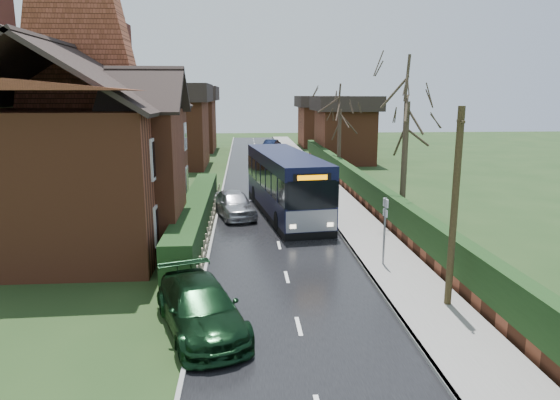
{
  "coord_description": "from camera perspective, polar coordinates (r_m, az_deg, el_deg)",
  "views": [
    {
      "loc": [
        -1.52,
        -19.32,
        6.58
      ],
      "look_at": [
        0.14,
        3.35,
        1.8
      ],
      "focal_mm": 32.0,
      "sensor_mm": 36.0,
      "label": 1
    }
  ],
  "objects": [
    {
      "name": "car_silver",
      "position": [
        27.53,
        -5.28,
        -0.42
      ],
      "size": [
        2.8,
        4.65,
        1.48
      ],
      "primitive_type": "imported",
      "rotation": [
        0.0,
        0.0,
        0.26
      ],
      "color": "silver",
      "rests_on": "ground"
    },
    {
      "name": "tree_right_far",
      "position": [
        39.61,
        6.87,
        10.8
      ],
      "size": [
        4.08,
        4.08,
        7.88
      ],
      "color": "#32261D",
      "rests_on": "ground"
    },
    {
      "name": "kerb_right",
      "position": [
        30.38,
        4.56,
        -0.53
      ],
      "size": [
        0.12,
        100.0,
        0.14
      ],
      "primitive_type": "cube",
      "color": "gray",
      "rests_on": "ground"
    },
    {
      "name": "right_wall_hedge",
      "position": [
        30.72,
        9.66,
        1.28
      ],
      "size": [
        0.6,
        50.0,
        1.8
      ],
      "color": "brown",
      "rests_on": "ground"
    },
    {
      "name": "kerb_left",
      "position": [
        30.07,
        -7.01,
        -0.75
      ],
      "size": [
        0.12,
        100.0,
        0.1
      ],
      "primitive_type": "cube",
      "color": "gray",
      "rests_on": "ground"
    },
    {
      "name": "telegraph_pole",
      "position": [
        16.03,
        19.3,
        -1.05
      ],
      "size": [
        0.23,
        0.81,
        6.28
      ],
      "rotation": [
        0.0,
        0.0,
        -0.19
      ],
      "color": "#2D2514",
      "rests_on": "ground"
    },
    {
      "name": "bus",
      "position": [
        28.07,
        0.62,
        1.84
      ],
      "size": [
        4.05,
        11.46,
        3.41
      ],
      "rotation": [
        0.0,
        0.0,
        0.14
      ],
      "color": "black",
      "rests_on": "ground"
    },
    {
      "name": "pavement",
      "position": [
        30.58,
        6.78,
        -0.5
      ],
      "size": [
        2.5,
        100.0,
        0.14
      ],
      "primitive_type": "cube",
      "color": "slate",
      "rests_on": "ground"
    },
    {
      "name": "ground",
      "position": [
        20.46,
        0.29,
        -6.88
      ],
      "size": [
        140.0,
        140.0,
        0.0
      ],
      "primitive_type": "plane",
      "color": "#293F1B",
      "rests_on": "ground"
    },
    {
      "name": "car_distant",
      "position": [
        61.5,
        -0.9,
        6.35
      ],
      "size": [
        2.5,
        4.21,
        1.31
      ],
      "primitive_type": "imported",
      "rotation": [
        0.0,
        0.0,
        2.84
      ],
      "color": "#101932",
      "rests_on": "ground"
    },
    {
      "name": "tree_house_side",
      "position": [
        34.95,
        -17.42,
        11.42
      ],
      "size": [
        3.9,
        3.9,
        8.87
      ],
      "color": "#3C2E23",
      "rests_on": "ground"
    },
    {
      "name": "bus_stop_sign",
      "position": [
        19.53,
        11.89,
        -2.47
      ],
      "size": [
        0.1,
        0.42,
        2.77
      ],
      "rotation": [
        0.0,
        0.0,
        0.09
      ],
      "color": "slate",
      "rests_on": "ground"
    },
    {
      "name": "brick_house",
      "position": [
        25.25,
        -20.9,
        6.09
      ],
      "size": [
        9.3,
        14.6,
        10.3
      ],
      "color": "brown",
      "rests_on": "ground"
    },
    {
      "name": "car_green",
      "position": [
        14.62,
        -9.08,
        -12.02
      ],
      "size": [
        3.35,
        5.18,
        1.4
      ],
      "primitive_type": "imported",
      "rotation": [
        0.0,
        0.0,
        0.32
      ],
      "color": "black",
      "rests_on": "ground"
    },
    {
      "name": "road",
      "position": [
        30.08,
        -1.2,
        -0.74
      ],
      "size": [
        6.0,
        100.0,
        0.02
      ],
      "primitive_type": "cube",
      "color": "black",
      "rests_on": "ground"
    },
    {
      "name": "tree_right_near",
      "position": [
        25.76,
        14.4,
        11.81
      ],
      "size": [
        4.16,
        4.16,
        8.98
      ],
      "color": "#342B1F",
      "rests_on": "ground"
    },
    {
      "name": "picket_fence",
      "position": [
        25.13,
        -7.79,
        -2.35
      ],
      "size": [
        0.1,
        16.0,
        0.9
      ],
      "primitive_type": null,
      "color": "tan",
      "rests_on": "ground"
    },
    {
      "name": "front_hedge",
      "position": [
        25.11,
        -9.52,
        -1.6
      ],
      "size": [
        1.2,
        16.0,
        1.6
      ],
      "primitive_type": "cube",
      "color": "black",
      "rests_on": "ground"
    }
  ]
}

